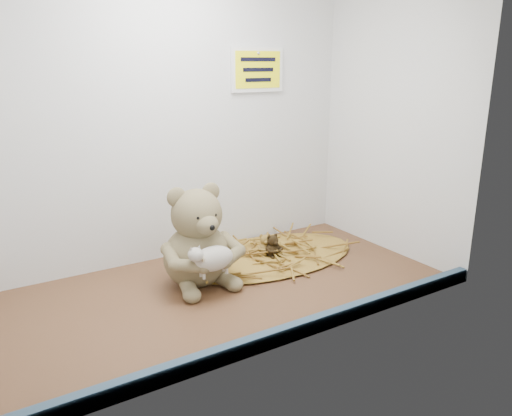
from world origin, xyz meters
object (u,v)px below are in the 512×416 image
mini_teddy_brown (272,244)px  mini_teddy_tan (265,243)px  toy_lamb (214,259)px  main_teddy (196,235)px

mini_teddy_brown → mini_teddy_tan: bearing=111.3°
toy_lamb → mini_teddy_brown: (26.73, 13.61, -5.87)cm
main_teddy → toy_lamb: 10.22cm
main_teddy → mini_teddy_brown: main_teddy is taller
toy_lamb → mini_teddy_tan: size_ratio=2.13×
toy_lamb → mini_teddy_tan: (25.65, 16.10, -6.04)cm
main_teddy → mini_teddy_tan: 27.99cm
toy_lamb → mini_teddy_tan: bearing=32.1°
main_teddy → toy_lamb: bearing=-90.7°
mini_teddy_tan → main_teddy: bearing=-148.9°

